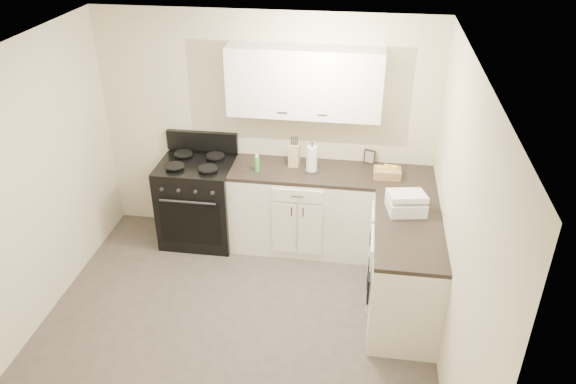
# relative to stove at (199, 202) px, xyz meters

# --- Properties ---
(floor) EXTENTS (3.60, 3.60, 0.00)m
(floor) POSITION_rel_stove_xyz_m (0.72, -1.48, -0.46)
(floor) COLOR #473F38
(floor) RESTS_ON ground
(ceiling) EXTENTS (3.60, 3.60, 0.00)m
(ceiling) POSITION_rel_stove_xyz_m (0.72, -1.48, 2.04)
(ceiling) COLOR white
(ceiling) RESTS_ON wall_back
(wall_back) EXTENTS (3.60, 0.00, 3.60)m
(wall_back) POSITION_rel_stove_xyz_m (0.72, 0.32, 0.79)
(wall_back) COLOR beige
(wall_back) RESTS_ON ground
(wall_right) EXTENTS (0.00, 3.60, 3.60)m
(wall_right) POSITION_rel_stove_xyz_m (2.52, -1.48, 0.79)
(wall_right) COLOR beige
(wall_right) RESTS_ON ground
(wall_left) EXTENTS (0.00, 3.60, 3.60)m
(wall_left) POSITION_rel_stove_xyz_m (-1.08, -1.48, 0.79)
(wall_left) COLOR beige
(wall_left) RESTS_ON ground
(base_cabinets_back) EXTENTS (1.55, 0.60, 0.90)m
(base_cabinets_back) POSITION_rel_stove_xyz_m (1.14, 0.02, -0.01)
(base_cabinets_back) COLOR white
(base_cabinets_back) RESTS_ON floor
(base_cabinets_right) EXTENTS (0.60, 1.90, 0.90)m
(base_cabinets_right) POSITION_rel_stove_xyz_m (2.22, -0.63, -0.01)
(base_cabinets_right) COLOR white
(base_cabinets_right) RESTS_ON floor
(countertop_back) EXTENTS (1.55, 0.60, 0.04)m
(countertop_back) POSITION_rel_stove_xyz_m (1.14, 0.02, 0.46)
(countertop_back) COLOR black
(countertop_back) RESTS_ON base_cabinets_back
(countertop_right) EXTENTS (0.60, 1.90, 0.04)m
(countertop_right) POSITION_rel_stove_xyz_m (2.22, -0.63, 0.46)
(countertop_right) COLOR black
(countertop_right) RESTS_ON base_cabinets_right
(upper_cabinets) EXTENTS (1.55, 0.30, 0.70)m
(upper_cabinets) POSITION_rel_stove_xyz_m (1.14, 0.18, 1.38)
(upper_cabinets) COLOR white
(upper_cabinets) RESTS_ON wall_back
(stove) EXTENTS (0.80, 0.68, 0.96)m
(stove) POSITION_rel_stove_xyz_m (0.00, 0.00, 0.00)
(stove) COLOR black
(stove) RESTS_ON floor
(knife_block) EXTENTS (0.12, 0.11, 0.24)m
(knife_block) POSITION_rel_stove_xyz_m (1.05, 0.11, 0.60)
(knife_block) COLOR tan
(knife_block) RESTS_ON countertop_back
(paper_towel) EXTENTS (0.12, 0.12, 0.27)m
(paper_towel) POSITION_rel_stove_xyz_m (1.25, 0.02, 0.62)
(paper_towel) COLOR white
(paper_towel) RESTS_ON countertop_back
(soap_bottle) EXTENTS (0.07, 0.07, 0.17)m
(soap_bottle) POSITION_rel_stove_xyz_m (0.69, -0.07, 0.56)
(soap_bottle) COLOR green
(soap_bottle) RESTS_ON countertop_back
(picture_frame) EXTENTS (0.13, 0.08, 0.15)m
(picture_frame) POSITION_rel_stove_xyz_m (1.84, 0.28, 0.56)
(picture_frame) COLOR black
(picture_frame) RESTS_ON countertop_back
(wicker_basket) EXTENTS (0.28, 0.19, 0.09)m
(wicker_basket) POSITION_rel_stove_xyz_m (2.02, -0.01, 0.53)
(wicker_basket) COLOR tan
(wicker_basket) RESTS_ON countertop_right
(countertop_grill) EXTENTS (0.38, 0.36, 0.12)m
(countertop_grill) POSITION_rel_stove_xyz_m (2.19, -0.65, 0.54)
(countertop_grill) COLOR white
(countertop_grill) RESTS_ON countertop_right
(oven_mitt_near) EXTENTS (0.02, 0.14, 0.25)m
(oven_mitt_near) POSITION_rel_stove_xyz_m (1.89, -1.31, 0.07)
(oven_mitt_near) COLOR black
(oven_mitt_near) RESTS_ON base_cabinets_right
(oven_mitt_far) EXTENTS (0.02, 0.15, 0.26)m
(oven_mitt_far) POSITION_rel_stove_xyz_m (1.89, -1.05, 0.03)
(oven_mitt_far) COLOR black
(oven_mitt_far) RESTS_ON base_cabinets_right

